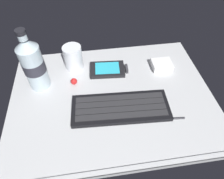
# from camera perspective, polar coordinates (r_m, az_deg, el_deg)

# --- Properties ---
(ground_plane) EXTENTS (0.64, 0.48, 0.03)m
(ground_plane) POSITION_cam_1_polar(r_m,az_deg,el_deg) (0.65, 0.03, -2.47)
(ground_plane) COLOR #B7BABC
(keyboard) EXTENTS (0.30, 0.13, 0.02)m
(keyboard) POSITION_cam_1_polar(r_m,az_deg,el_deg) (0.60, 2.48, -5.20)
(keyboard) COLOR black
(keyboard) RESTS_ON ground_plane
(handheld_device) EXTENTS (0.13, 0.09, 0.02)m
(handheld_device) POSITION_cam_1_polar(r_m,az_deg,el_deg) (0.71, -0.82, 5.77)
(handheld_device) COLOR black
(handheld_device) RESTS_ON ground_plane
(juice_cup) EXTENTS (0.06, 0.06, 0.09)m
(juice_cup) POSITION_cam_1_polar(r_m,az_deg,el_deg) (0.72, -10.95, 8.77)
(juice_cup) COLOR silver
(juice_cup) RESTS_ON ground_plane
(water_bottle) EXTENTS (0.07, 0.07, 0.21)m
(water_bottle) POSITION_cam_1_polar(r_m,az_deg,el_deg) (0.65, -21.54, 6.72)
(water_bottle) COLOR silver
(water_bottle) RESTS_ON ground_plane
(charger_block) EXTENTS (0.07, 0.06, 0.02)m
(charger_block) POSITION_cam_1_polar(r_m,az_deg,el_deg) (0.74, 13.94, 6.83)
(charger_block) COLOR white
(charger_block) RESTS_ON ground_plane
(trackball_mouse) EXTENTS (0.02, 0.02, 0.02)m
(trackball_mouse) POSITION_cam_1_polar(r_m,az_deg,el_deg) (0.68, -10.80, 2.31)
(trackball_mouse) COLOR red
(trackball_mouse) RESTS_ON ground_plane
(stylus_pen) EXTENTS (0.10, 0.02, 0.01)m
(stylus_pen) POSITION_cam_1_polar(r_m,az_deg,el_deg) (0.61, 15.83, -7.86)
(stylus_pen) COLOR #26262B
(stylus_pen) RESTS_ON ground_plane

